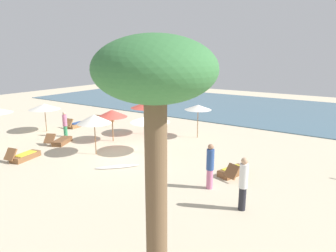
{
  "coord_description": "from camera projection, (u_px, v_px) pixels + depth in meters",
  "views": [
    {
      "loc": [
        10.12,
        -12.04,
        5.36
      ],
      "look_at": [
        0.38,
        2.47,
        1.1
      ],
      "focal_mm": 32.2,
      "sensor_mm": 36.0,
      "label": 1
    }
  ],
  "objects": [
    {
      "name": "person_0",
      "position": [
        65.0,
        124.0,
        19.62
      ],
      "size": [
        0.39,
        0.39,
        1.65
      ],
      "color": "#338C59",
      "rests_on": "ground_plane"
    },
    {
      "name": "ground_plane",
      "position": [
        137.0,
        153.0,
        16.46
      ],
      "size": [
        60.0,
        60.0,
        0.0
      ],
      "primitive_type": "plane",
      "color": "beige"
    },
    {
      "name": "umbrella_1",
      "position": [
        150.0,
        119.0,
        16.09
      ],
      "size": [
        2.13,
        2.13,
        2.12
      ],
      "color": "olive",
      "rests_on": "ground_plane"
    },
    {
      "name": "lounger_1",
      "position": [
        233.0,
        171.0,
        13.51
      ],
      "size": [
        1.05,
        1.78,
        0.7
      ],
      "color": "brown",
      "rests_on": "ground_plane"
    },
    {
      "name": "palm_0",
      "position": [
        155.0,
        88.0,
        5.49
      ],
      "size": [
        2.29,
        2.29,
        5.7
      ],
      "color": "brown",
      "rests_on": "ground_plane"
    },
    {
      "name": "lounger_2",
      "position": [
        76.0,
        125.0,
        22.3
      ],
      "size": [
        0.72,
        1.71,
        0.71
      ],
      "color": "olive",
      "rests_on": "ground_plane"
    },
    {
      "name": "person_1",
      "position": [
        210.0,
        166.0,
        12.01
      ],
      "size": [
        0.34,
        0.34,
        1.88
      ],
      "color": "#D17299",
      "rests_on": "ground_plane"
    },
    {
      "name": "lounger_3",
      "position": [
        61.0,
        141.0,
        18.2
      ],
      "size": [
        1.27,
        1.79,
        0.67
      ],
      "color": "brown",
      "rests_on": "ground_plane"
    },
    {
      "name": "umbrella_6",
      "position": [
        94.0,
        119.0,
        15.89
      ],
      "size": [
        1.8,
        1.8,
        2.2
      ],
      "color": "brown",
      "rests_on": "ground_plane"
    },
    {
      "name": "umbrella_2",
      "position": [
        147.0,
        105.0,
        19.92
      ],
      "size": [
        2.15,
        2.15,
        2.23
      ],
      "color": "olive",
      "rests_on": "ground_plane"
    },
    {
      "name": "lounger_4",
      "position": [
        106.0,
        121.0,
        23.37
      ],
      "size": [
        1.14,
        1.74,
        0.74
      ],
      "color": "brown",
      "rests_on": "ground_plane"
    },
    {
      "name": "person_2",
      "position": [
        243.0,
        183.0,
        10.34
      ],
      "size": [
        0.42,
        0.42,
        1.93
      ],
      "color": "#26262D",
      "rests_on": "ground_plane"
    },
    {
      "name": "lounger_0",
      "position": [
        24.0,
        156.0,
        15.5
      ],
      "size": [
        0.91,
        1.75,
        0.72
      ],
      "color": "brown",
      "rests_on": "ground_plane"
    },
    {
      "name": "surfboard",
      "position": [
        117.0,
        166.0,
        14.48
      ],
      "size": [
        1.74,
        1.81,
        0.07
      ],
      "color": "silver",
      "rests_on": "ground_plane"
    },
    {
      "name": "ocean_water",
      "position": [
        245.0,
        107.0,
        30.17
      ],
      "size": [
        48.0,
        16.0,
        0.06
      ],
      "primitive_type": "cube",
      "color": "#476B7F",
      "rests_on": "ground_plane"
    },
    {
      "name": "umbrella_5",
      "position": [
        198.0,
        107.0,
        19.08
      ],
      "size": [
        1.71,
        1.71,
        2.15
      ],
      "color": "olive",
      "rests_on": "ground_plane"
    },
    {
      "name": "umbrella_0",
      "position": [
        44.0,
        107.0,
        20.67
      ],
      "size": [
        2.08,
        2.08,
        1.97
      ],
      "color": "olive",
      "rests_on": "ground_plane"
    },
    {
      "name": "umbrella_4",
      "position": [
        112.0,
        113.0,
        18.37
      ],
      "size": [
        1.86,
        1.86,
        1.98
      ],
      "color": "olive",
      "rests_on": "ground_plane"
    }
  ]
}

